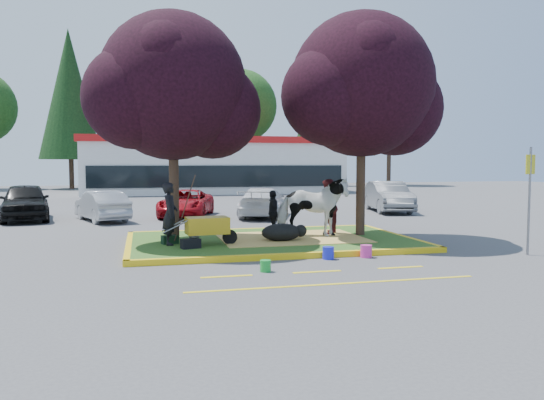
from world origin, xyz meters
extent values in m
plane|color=#424244|center=(0.00, 0.00, 0.00)|extent=(90.00, 90.00, 0.00)
cube|color=#294F18|center=(0.00, 0.00, 0.07)|extent=(8.00, 5.00, 0.15)
cube|color=yellow|center=(0.00, -2.58, 0.07)|extent=(8.30, 0.16, 0.15)
cube|color=yellow|center=(0.00, 2.58, 0.07)|extent=(8.30, 0.16, 0.15)
cube|color=yellow|center=(-4.08, 0.00, 0.07)|extent=(0.16, 5.30, 0.15)
cube|color=yellow|center=(4.08, 0.00, 0.07)|extent=(0.16, 5.30, 0.15)
cube|color=#DBB65A|center=(0.60, 0.00, 0.15)|extent=(4.20, 3.00, 0.01)
cylinder|color=black|center=(-2.80, 0.40, 1.91)|extent=(0.28, 0.28, 3.53)
sphere|color=black|center=(-2.80, 0.40, 4.56)|extent=(4.20, 4.20, 4.20)
sphere|color=black|center=(-1.64, 0.60, 3.93)|extent=(2.86, 2.86, 2.86)
sphere|color=black|center=(-3.85, 0.10, 4.18)|extent=(2.86, 2.86, 2.86)
cylinder|color=black|center=(2.90, 0.20, 2.00)|extent=(0.28, 0.28, 3.70)
sphere|color=black|center=(2.90, 0.20, 4.77)|extent=(4.40, 4.40, 4.40)
sphere|color=black|center=(4.11, 0.40, 4.11)|extent=(2.99, 2.99, 2.99)
sphere|color=black|center=(1.80, -0.10, 4.37)|extent=(2.99, 2.99, 2.99)
cube|color=yellow|center=(-2.00, -4.20, 0.00)|extent=(1.10, 0.12, 0.01)
cube|color=yellow|center=(0.00, -4.20, 0.00)|extent=(1.10, 0.12, 0.01)
cube|color=yellow|center=(2.00, -4.20, 0.00)|extent=(1.10, 0.12, 0.01)
cube|color=yellow|center=(0.00, -5.40, 0.00)|extent=(6.00, 0.10, 0.01)
cube|color=silver|center=(2.00, 28.00, 2.00)|extent=(20.00, 8.00, 4.00)
cube|color=#B61413|center=(2.00, 28.00, 4.15)|extent=(20.40, 8.40, 0.50)
cube|color=black|center=(2.00, 23.95, 1.40)|extent=(19.00, 0.10, 1.60)
cylinder|color=black|center=(-10.00, 37.00, 1.96)|extent=(0.44, 0.44, 3.92)
cone|color=black|center=(-10.00, 37.00, 8.68)|extent=(5.60, 5.60, 11.90)
cylinder|color=black|center=(-2.00, 38.50, 1.54)|extent=(0.44, 0.44, 3.08)
sphere|color=#143811|center=(-2.00, 38.50, 6.82)|extent=(6.16, 6.16, 6.16)
cylinder|color=black|center=(6.00, 37.50, 1.82)|extent=(0.44, 0.44, 3.64)
sphere|color=#143811|center=(6.00, 37.50, 8.06)|extent=(7.28, 7.28, 7.28)
cylinder|color=black|center=(14.00, 38.00, 1.75)|extent=(0.44, 0.44, 3.50)
cone|color=black|center=(14.00, 38.00, 7.75)|extent=(5.00, 5.00, 10.62)
cylinder|color=black|center=(22.00, 37.00, 1.61)|extent=(0.44, 0.44, 3.22)
sphere|color=#143811|center=(22.00, 37.00, 7.13)|extent=(6.44, 6.44, 6.44)
imported|color=white|center=(1.29, 0.10, 1.05)|extent=(2.34, 1.58, 1.81)
ellipsoid|color=black|center=(0.16, -0.54, 0.40)|extent=(1.19, 0.70, 0.51)
imported|color=black|center=(-2.96, -0.47, 1.00)|extent=(0.50, 0.68, 1.70)
imported|color=#4A1517|center=(1.95, 0.56, 1.01)|extent=(1.01, 1.06, 1.73)
imported|color=black|center=(0.23, 0.77, 0.85)|extent=(0.36, 0.82, 1.39)
cylinder|color=black|center=(-1.37, -0.79, 0.35)|extent=(0.41, 0.11, 0.41)
cylinder|color=slate|center=(-2.39, -1.04, 0.30)|extent=(0.04, 0.04, 0.29)
cylinder|color=slate|center=(-2.39, -0.54, 0.30)|extent=(0.04, 0.04, 0.29)
cube|color=#C29516|center=(-1.99, -0.79, 0.69)|extent=(1.18, 0.77, 0.45)
cylinder|color=slate|center=(-2.84, -1.04, 0.71)|extent=(0.73, 0.10, 0.37)
cylinder|color=slate|center=(-2.84, -0.54, 0.71)|extent=(0.73, 0.10, 0.37)
cube|color=black|center=(-2.48, -1.23, 0.28)|extent=(0.55, 0.39, 0.25)
cube|color=black|center=(-2.97, -0.29, 0.27)|extent=(0.49, 0.38, 0.23)
cylinder|color=slate|center=(5.99, -3.46, 1.40)|extent=(0.06, 0.06, 2.79)
cube|color=gold|center=(5.99, -3.46, 2.35)|extent=(0.38, 0.16, 0.50)
cylinder|color=#17962F|center=(-1.10, -3.91, 0.13)|extent=(0.28, 0.28, 0.26)
cylinder|color=#D62F92|center=(1.77, -2.80, 0.16)|extent=(0.39, 0.39, 0.32)
cylinder|color=#1A21D2|center=(0.76, -2.80, 0.15)|extent=(0.36, 0.36, 0.31)
imported|color=black|center=(-8.45, 8.78, 0.77)|extent=(2.60, 4.80, 1.55)
imported|color=#A6A9AE|center=(-5.31, 7.67, 0.62)|extent=(2.54, 4.01, 1.25)
imported|color=#9E0D15|center=(-1.79, 8.61, 0.60)|extent=(3.06, 4.68, 1.20)
imported|color=silver|center=(1.50, 7.65, 0.65)|extent=(3.28, 4.81, 1.29)
imported|color=slate|center=(8.01, 8.65, 0.74)|extent=(2.45, 4.73, 1.48)
camera|label=1|loc=(-3.70, -15.09, 2.38)|focal=35.00mm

